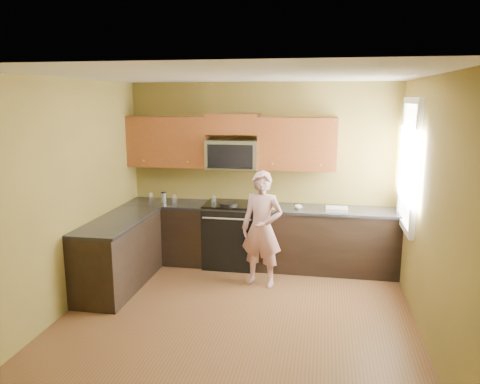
% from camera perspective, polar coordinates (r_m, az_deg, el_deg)
% --- Properties ---
extents(floor, '(4.00, 4.00, 0.00)m').
position_cam_1_polar(floor, '(5.53, -0.38, -15.06)').
color(floor, brown).
rests_on(floor, ground).
extents(ceiling, '(4.00, 4.00, 0.00)m').
position_cam_1_polar(ceiling, '(4.95, -0.42, 14.12)').
color(ceiling, white).
rests_on(ceiling, ground).
extents(wall_back, '(4.00, 0.00, 4.00)m').
position_cam_1_polar(wall_back, '(7.01, 2.63, 2.26)').
color(wall_back, brown).
rests_on(wall_back, ground).
extents(wall_front, '(4.00, 0.00, 4.00)m').
position_cam_1_polar(wall_front, '(3.21, -7.13, -9.06)').
color(wall_front, brown).
rests_on(wall_front, ground).
extents(wall_left, '(0.00, 4.00, 4.00)m').
position_cam_1_polar(wall_left, '(5.78, -20.28, -0.43)').
color(wall_left, brown).
rests_on(wall_left, ground).
extents(wall_right, '(0.00, 4.00, 4.00)m').
position_cam_1_polar(wall_right, '(5.11, 22.25, -2.08)').
color(wall_right, brown).
rests_on(wall_right, ground).
extents(cabinet_back_run, '(4.00, 0.60, 0.88)m').
position_cam_1_polar(cabinet_back_run, '(6.93, 2.23, -5.58)').
color(cabinet_back_run, black).
rests_on(cabinet_back_run, floor).
extents(cabinet_left_run, '(0.60, 1.60, 0.88)m').
position_cam_1_polar(cabinet_left_run, '(6.39, -14.64, -7.45)').
color(cabinet_left_run, black).
rests_on(cabinet_left_run, floor).
extents(countertop_back, '(4.00, 0.62, 0.04)m').
position_cam_1_polar(countertop_back, '(6.80, 2.25, -1.90)').
color(countertop_back, black).
rests_on(countertop_back, cabinet_back_run).
extents(countertop_left, '(0.62, 1.60, 0.04)m').
position_cam_1_polar(countertop_left, '(6.25, -14.77, -3.46)').
color(countertop_left, black).
rests_on(countertop_left, cabinet_left_run).
extents(stove, '(0.76, 0.65, 0.95)m').
position_cam_1_polar(stove, '(6.96, -1.07, -5.19)').
color(stove, black).
rests_on(stove, floor).
extents(microwave, '(0.76, 0.40, 0.42)m').
position_cam_1_polar(microwave, '(6.87, -0.90, 2.92)').
color(microwave, silver).
rests_on(microwave, wall_back).
extents(upper_cab_left, '(1.22, 0.33, 0.75)m').
position_cam_1_polar(upper_cab_left, '(7.16, -8.65, 3.14)').
color(upper_cab_left, brown).
rests_on(upper_cab_left, wall_back).
extents(upper_cab_right, '(1.12, 0.33, 0.75)m').
position_cam_1_polar(upper_cab_right, '(6.79, 6.98, 2.73)').
color(upper_cab_right, brown).
rests_on(upper_cab_right, wall_back).
extents(upper_cab_over_mw, '(0.76, 0.33, 0.30)m').
position_cam_1_polar(upper_cab_over_mw, '(6.84, -0.86, 8.36)').
color(upper_cab_over_mw, brown).
rests_on(upper_cab_over_mw, wall_back).
extents(window, '(0.06, 1.06, 1.66)m').
position_cam_1_polar(window, '(6.21, 20.07, 3.18)').
color(window, white).
rests_on(window, wall_right).
extents(woman, '(0.63, 0.48, 1.54)m').
position_cam_1_polar(woman, '(6.17, 2.71, -4.53)').
color(woman, '#CF6772').
rests_on(woman, floor).
extents(frying_pan, '(0.39, 0.52, 0.06)m').
position_cam_1_polar(frying_pan, '(6.64, -1.44, -1.78)').
color(frying_pan, black).
rests_on(frying_pan, stove).
extents(butter_tub, '(0.15, 0.15, 0.09)m').
position_cam_1_polar(butter_tub, '(6.66, 3.68, -2.02)').
color(butter_tub, gold).
rests_on(butter_tub, countertop_back).
extents(toast_slice, '(0.12, 0.12, 0.01)m').
position_cam_1_polar(toast_slice, '(6.61, 3.84, -2.05)').
color(toast_slice, '#B27F47').
rests_on(toast_slice, countertop_back).
extents(napkin_a, '(0.13, 0.14, 0.06)m').
position_cam_1_polar(napkin_a, '(6.66, 3.28, -1.75)').
color(napkin_a, silver).
rests_on(napkin_a, countertop_back).
extents(napkin_b, '(0.15, 0.16, 0.07)m').
position_cam_1_polar(napkin_b, '(6.65, 7.14, -1.81)').
color(napkin_b, silver).
rests_on(napkin_b, countertop_back).
extents(dish_towel, '(0.30, 0.24, 0.05)m').
position_cam_1_polar(dish_towel, '(6.64, 11.77, -2.07)').
color(dish_towel, silver).
rests_on(dish_towel, countertop_back).
extents(travel_mug, '(0.10, 0.10, 0.16)m').
position_cam_1_polar(travel_mug, '(7.13, -9.32, -1.25)').
color(travel_mug, silver).
rests_on(travel_mug, countertop_back).
extents(glass_a, '(0.07, 0.07, 0.12)m').
position_cam_1_polar(glass_a, '(7.26, -10.85, -0.59)').
color(glass_a, silver).
rests_on(glass_a, countertop_back).
extents(glass_b, '(0.09, 0.09, 0.12)m').
position_cam_1_polar(glass_b, '(7.06, -8.05, -0.83)').
color(glass_b, silver).
rests_on(glass_b, countertop_back).
extents(glass_c, '(0.08, 0.08, 0.12)m').
position_cam_1_polar(glass_c, '(6.92, -3.25, -1.00)').
color(glass_c, silver).
rests_on(glass_c, countertop_back).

